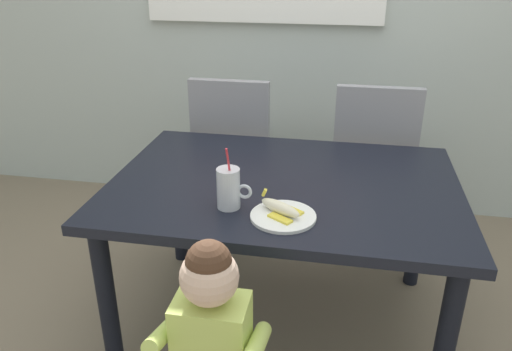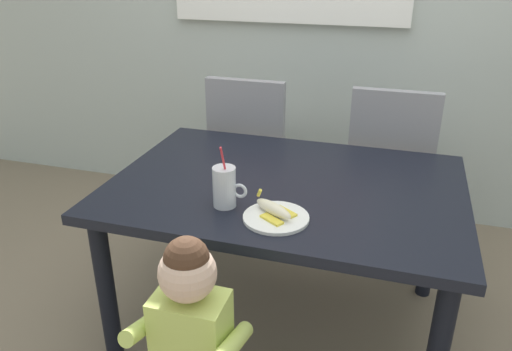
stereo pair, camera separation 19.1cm
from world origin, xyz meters
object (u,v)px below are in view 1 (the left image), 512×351
Objects in this scene: dining_table at (284,201)px; dining_chair_left at (235,149)px; snack_plate at (283,216)px; peeled_banana at (281,208)px; milk_cup at (229,190)px; toddler_standing at (212,333)px; dining_chair_right at (372,158)px.

dining_chair_left is at bearing 117.16° from dining_table.
dining_chair_left is 1.12m from snack_plate.
peeled_banana is (-0.01, 0.01, 0.03)m from snack_plate.
peeled_banana is (0.19, -0.03, -0.04)m from milk_cup.
dining_table is 1.65× the size of toddler_standing.
milk_cup reaches higher than peeled_banana.
dining_chair_right is 1.10m from peeled_banana.
toddler_standing is at bearing 70.83° from dining_chair_right.
toddler_standing reaches higher than dining_table.
peeled_banana is (0.40, -1.02, 0.20)m from dining_chair_left.
milk_cup is at bearing 61.12° from dining_chair_right.
dining_chair_right is at bearing 70.91° from peeled_banana.
toddler_standing is (0.25, -1.43, -0.02)m from dining_chair_left.
dining_chair_left is 0.75m from dining_chair_right.
dining_chair_right is at bearing 70.83° from toddler_standing.
snack_plate is (0.20, -0.04, -0.06)m from milk_cup.
toddler_standing is 0.48m from peeled_banana.
dining_chair_left is 3.90× the size of milk_cup.
peeled_banana is at bearing -84.90° from dining_table.
dining_chair_right reaches higher than peeled_banana.
dining_chair_left is at bearing 101.83° from milk_cup.
dining_table is 0.34m from milk_cup.
snack_plate is at bearing 68.79° from toddler_standing.
dining_chair_right is 1.52m from toddler_standing.
dining_chair_left is at bearing 100.10° from toddler_standing.
dining_table is at bearing 62.55° from dining_chair_right.
dining_chair_right is 5.74× the size of peeled_banana.
toddler_standing is 0.47m from snack_plate.
peeled_banana is at bearing -9.78° from milk_cup.
dining_chair_left is at bearing 111.38° from peeled_banana.
milk_cup is (0.21, -0.98, 0.24)m from dining_chair_left.
snack_plate is (0.15, 0.40, 0.19)m from toddler_standing.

